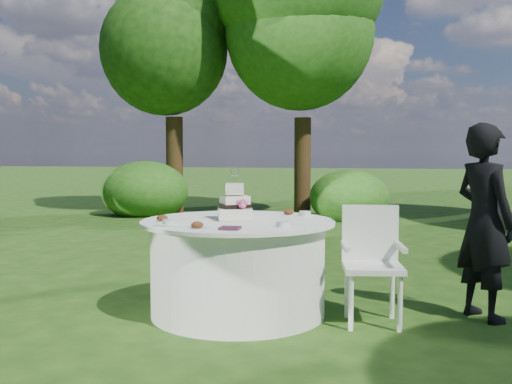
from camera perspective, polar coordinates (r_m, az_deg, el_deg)
ground at (r=4.98m, az=-1.72°, el=-11.54°), size 80.00×80.00×0.00m
napkins at (r=4.27m, az=-2.50°, el=-3.46°), size 0.14×0.14×0.02m
feather_plume at (r=4.46m, az=-7.10°, el=-3.20°), size 0.48×0.07×0.01m
guest at (r=5.03m, az=20.93°, el=-2.66°), size 0.62×0.67×1.55m
table at (r=4.89m, az=-1.73°, el=-7.15°), size 1.56×1.56×0.77m
cake at (r=4.86m, az=-2.01°, el=-1.31°), size 0.34×0.34×0.41m
chair at (r=4.74m, az=10.95°, el=-5.94°), size 0.51×0.50×0.90m
votives at (r=4.69m, az=-0.15°, el=-2.65°), size 1.03×0.94×0.04m
petal_cups at (r=4.78m, az=-3.56°, el=-2.47°), size 1.01×1.12×0.05m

